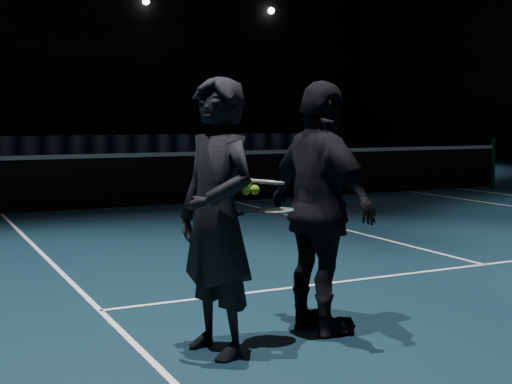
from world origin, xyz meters
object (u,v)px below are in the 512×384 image
racket_lower (274,211)px  tennis_balls (250,187)px  player_b (321,209)px  player_a (217,217)px  racket_upper (265,182)px

racket_lower → tennis_balls: size_ratio=5.67×
tennis_balls → player_b: bearing=5.7°
tennis_balls → racket_lower: bearing=4.7°
player_a → racket_upper: (0.39, 0.08, 0.21)m
player_b → tennis_balls: (-0.59, -0.06, 0.18)m
player_b → tennis_balls: 0.62m
racket_upper → player_b: bearing=-9.1°
player_b → racket_lower: size_ratio=2.67×
player_b → player_a: bearing=88.1°
player_b → racket_lower: 0.40m
tennis_balls → racket_upper: bearing=19.7°
player_a → racket_lower: player_a is taller
racket_lower → racket_upper: 0.21m
player_a → tennis_balls: bearing=82.5°
racket_upper → player_a: bearing=-178.3°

